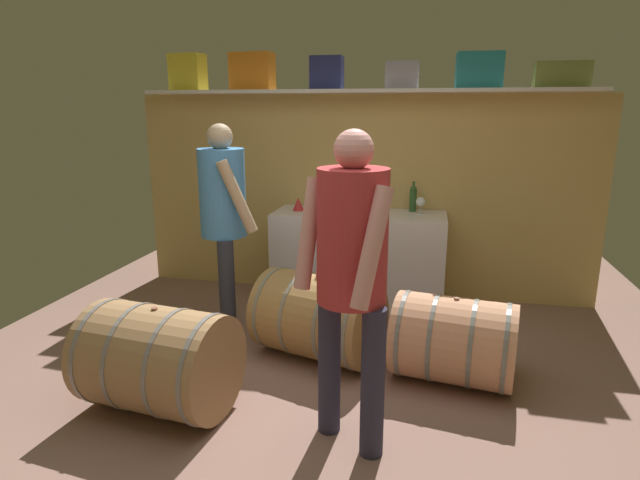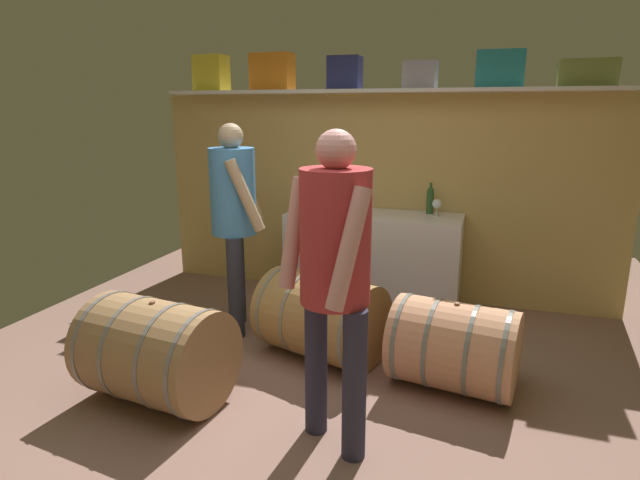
% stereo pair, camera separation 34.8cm
% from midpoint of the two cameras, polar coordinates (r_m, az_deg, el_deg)
% --- Properties ---
extents(ground_plane, '(5.64, 7.96, 0.02)m').
position_cam_midpoint_polar(ground_plane, '(3.76, -2.28, -14.64)').
color(ground_plane, '#8D685B').
extents(back_wall_panel, '(4.44, 0.10, 1.94)m').
position_cam_midpoint_polar(back_wall_panel, '(5.11, 2.55, 4.79)').
color(back_wall_panel, tan).
rests_on(back_wall_panel, ground).
extents(high_shelf_board, '(4.08, 0.40, 0.03)m').
position_cam_midpoint_polar(high_shelf_board, '(4.90, 2.38, 15.97)').
color(high_shelf_board, silver).
rests_on(high_shelf_board, back_wall_panel).
extents(toolcase_yellow, '(0.33, 0.22, 0.34)m').
position_cam_midpoint_polar(toolcase_yellow, '(5.45, -16.14, 17.22)').
color(toolcase_yellow, yellow).
rests_on(toolcase_yellow, high_shelf_board).
extents(toolcase_orange, '(0.41, 0.23, 0.34)m').
position_cam_midpoint_polar(toolcase_orange, '(5.18, -9.43, 17.75)').
color(toolcase_orange, orange).
rests_on(toolcase_orange, high_shelf_board).
extents(toolcase_navy, '(0.30, 0.25, 0.29)m').
position_cam_midpoint_polar(toolcase_navy, '(4.97, -1.33, 17.81)').
color(toolcase_navy, navy).
rests_on(toolcase_navy, high_shelf_board).
extents(toolcase_grey, '(0.29, 0.22, 0.23)m').
position_cam_midpoint_polar(toolcase_grey, '(4.86, 6.89, 17.46)').
color(toolcase_grey, gray).
rests_on(toolcase_grey, high_shelf_board).
extents(toolcase_teal, '(0.39, 0.27, 0.30)m').
position_cam_midpoint_polar(toolcase_teal, '(4.84, 14.98, 17.50)').
color(toolcase_teal, teal).
rests_on(toolcase_teal, high_shelf_board).
extents(toolcase_olive, '(0.44, 0.20, 0.21)m').
position_cam_midpoint_polar(toolcase_olive, '(4.91, 23.08, 16.33)').
color(toolcase_olive, olive).
rests_on(toolcase_olive, high_shelf_board).
extents(work_cabinet, '(1.57, 0.59, 0.87)m').
position_cam_midpoint_polar(work_cabinet, '(4.88, 2.21, -2.08)').
color(work_cabinet, white).
rests_on(work_cabinet, ground).
extents(wine_bottle_green, '(0.07, 0.07, 0.28)m').
position_cam_midpoint_polar(wine_bottle_green, '(4.88, 8.16, 4.57)').
color(wine_bottle_green, '#2D5528').
rests_on(wine_bottle_green, work_cabinet).
extents(wine_glass, '(0.09, 0.09, 0.16)m').
position_cam_midpoint_polar(wine_glass, '(4.77, 8.92, 4.09)').
color(wine_glass, white).
rests_on(wine_glass, work_cabinet).
extents(red_funnel, '(0.11, 0.11, 0.12)m').
position_cam_midpoint_polar(red_funnel, '(4.90, -4.42, 3.93)').
color(red_funnel, red).
rests_on(red_funnel, work_cabinet).
extents(wine_barrel_near, '(1.01, 0.85, 0.64)m').
position_cam_midpoint_polar(wine_barrel_near, '(3.88, -2.78, -8.42)').
color(wine_barrel_near, '#A17843').
rests_on(wine_barrel_near, ground).
extents(wine_barrel_far, '(0.94, 0.75, 0.66)m').
position_cam_midpoint_polar(wine_barrel_far, '(3.43, -20.13, -12.22)').
color(wine_barrel_far, '#9F754B').
rests_on(wine_barrel_far, ground).
extents(wine_barrel_flank, '(0.87, 0.70, 0.60)m').
position_cam_midpoint_polar(wine_barrel_flank, '(3.62, 11.77, -10.74)').
color(wine_barrel_flank, tan).
rests_on(wine_barrel_flank, ground).
extents(tasting_cup, '(0.06, 0.06, 0.05)m').
position_cam_midpoint_polar(tasting_cup, '(3.76, -2.62, -3.66)').
color(tasting_cup, red).
rests_on(tasting_cup, wine_barrel_near).
extents(winemaker_pouring, '(0.51, 0.57, 1.70)m').
position_cam_midpoint_polar(winemaker_pouring, '(4.18, -12.84, 3.33)').
color(winemaker_pouring, '#2D303E').
rests_on(winemaker_pouring, ground).
extents(visitor_tasting, '(0.55, 0.51, 1.71)m').
position_cam_midpoint_polar(visitor_tasting, '(2.64, -0.32, -2.35)').
color(visitor_tasting, '#2B293F').
rests_on(visitor_tasting, ground).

